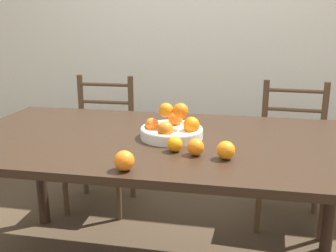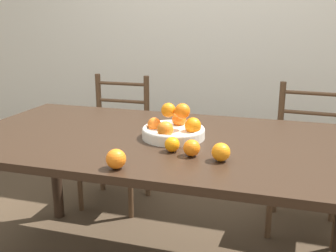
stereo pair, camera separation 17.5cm
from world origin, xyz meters
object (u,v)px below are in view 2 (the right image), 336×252
Objects in this scene: fruit_bowl at (174,129)px; orange_loose_2 at (172,144)px; orange_loose_0 at (116,159)px; orange_loose_3 at (221,152)px; chair_right at (307,159)px; orange_loose_1 at (192,148)px; chair_left at (116,141)px.

orange_loose_2 is at bearing -76.08° from fruit_bowl.
orange_loose_0 is at bearing -120.75° from orange_loose_2.
orange_loose_3 is at bearing -42.93° from fruit_bowl.
orange_loose_0 is 1.19× the size of orange_loose_2.
orange_loose_3 is at bearing -13.55° from orange_loose_2.
orange_loose_1 is at bearing -113.92° from chair_right.
orange_loose_0 is 1.09× the size of orange_loose_1.
orange_loose_3 is at bearing -48.81° from chair_left.
orange_loose_0 is (-0.10, -0.44, -0.01)m from fruit_bowl.
chair_left is at bearing 126.19° from orange_loose_2.
chair_right reaches higher than orange_loose_1.
orange_loose_2 is (0.15, 0.25, -0.01)m from orange_loose_0.
orange_loose_1 is 1.09× the size of orange_loose_2.
orange_loose_0 is 1.47m from chair_right.
orange_loose_1 is at bearing -57.89° from fruit_bowl.
orange_loose_0 is at bearing -102.68° from fruit_bowl.
fruit_bowl is at bearing 77.32° from orange_loose_0.
fruit_bowl is at bearing -50.54° from chair_left.
chair_right reaches higher than orange_loose_0.
orange_loose_0 is 0.41m from orange_loose_3.
orange_loose_1 is 0.94× the size of orange_loose_3.
orange_loose_1 is 0.08× the size of chair_left.
orange_loose_2 is 1.24m from chair_left.
orange_loose_2 is 0.86× the size of orange_loose_3.
chair_left is at bearing -176.55° from chair_right.
orange_loose_3 is at bearing 28.25° from orange_loose_0.
orange_loose_0 is 0.29m from orange_loose_2.
orange_loose_3 is (0.22, -0.05, 0.01)m from orange_loose_2.
chair_left is (-0.66, 0.77, -0.35)m from fruit_bowl.
orange_loose_1 is 0.08× the size of chair_right.
orange_loose_3 is at bearing -10.39° from orange_loose_1.
orange_loose_3 reaches higher than orange_loose_1.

